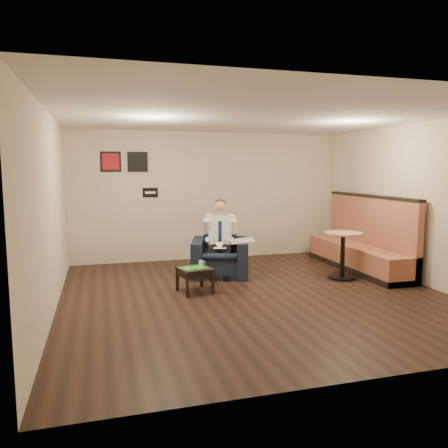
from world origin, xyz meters
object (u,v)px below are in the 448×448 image
object	(u,v)px
side_table	(195,280)
coffee_mug	(201,263)
armchair	(220,249)
green_folder	(194,268)
cafe_table	(343,255)
seated_man	(220,241)
banquette	(359,233)
smartphone	(194,266)

from	to	relation	value
side_table	coffee_mug	size ratio (longest dim) A/B	5.79
armchair	green_folder	size ratio (longest dim) A/B	2.55
side_table	cafe_table	xyz separation A→B (m)	(2.80, 0.15, 0.22)
seated_man	green_folder	xyz separation A→B (m)	(-0.69, -0.90, -0.27)
armchair	banquette	distance (m)	2.81
seated_man	banquette	world-z (taller)	banquette
armchair	banquette	world-z (taller)	banquette
side_table	coffee_mug	distance (m)	0.31
green_folder	side_table	bearing A→B (deg)	45.27
coffee_mug	cafe_table	world-z (taller)	cafe_table
side_table	green_folder	distance (m)	0.21
green_folder	cafe_table	bearing A→B (deg)	3.56
seated_man	green_folder	bearing A→B (deg)	-110.82
armchair	green_folder	world-z (taller)	armchair
side_table	banquette	size ratio (longest dim) A/B	0.17
coffee_mug	banquette	size ratio (longest dim) A/B	0.03
armchair	cafe_table	size ratio (longest dim) A/B	1.21
side_table	green_folder	size ratio (longest dim) A/B	1.22
smartphone	armchair	bearing A→B (deg)	49.65
smartphone	seated_man	bearing A→B (deg)	46.75
banquette	cafe_table	world-z (taller)	banquette
side_table	cafe_table	distance (m)	2.82
armchair	smartphone	bearing A→B (deg)	-112.30
coffee_mug	cafe_table	size ratio (longest dim) A/B	0.10
side_table	smartphone	distance (m)	0.26
side_table	banquette	distance (m)	3.60
armchair	side_table	distance (m)	1.26
coffee_mug	armchair	bearing A→B (deg)	56.90
armchair	cafe_table	xyz separation A→B (m)	(2.10, -0.85, -0.07)
side_table	green_folder	xyz separation A→B (m)	(-0.02, -0.02, 0.21)
green_folder	banquette	size ratio (longest dim) A/B	0.14
seated_man	green_folder	world-z (taller)	seated_man
seated_man	banquette	distance (m)	2.83
side_table	banquette	xyz separation A→B (m)	(3.48, 0.71, 0.53)
coffee_mug	smartphone	xyz separation A→B (m)	(-0.12, 0.01, -0.04)
side_table	coffee_mug	world-z (taller)	coffee_mug
green_folder	banquette	distance (m)	3.60
coffee_mug	smartphone	distance (m)	0.13
banquette	cafe_table	xyz separation A→B (m)	(-0.68, -0.56, -0.31)
coffee_mug	green_folder	bearing A→B (deg)	-134.73
green_folder	coffee_mug	bearing A→B (deg)	45.27
green_folder	banquette	world-z (taller)	banquette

